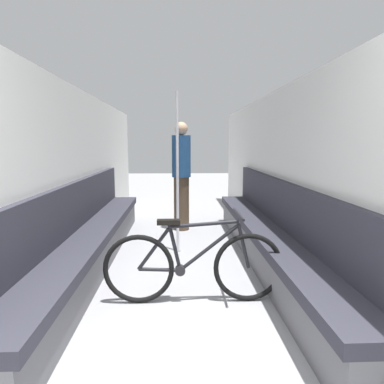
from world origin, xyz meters
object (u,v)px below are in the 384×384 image
bicycle (194,265)px  passenger_standing (181,175)px  grab_pole_near (177,176)px  bench_seat_row_left (90,240)px  bench_seat_row_right (269,238)px

bicycle → passenger_standing: (-0.08, 2.59, 0.56)m
bicycle → grab_pole_near: grab_pole_near is taller
bicycle → passenger_standing: bearing=77.2°
bench_seat_row_left → passenger_standing: size_ratio=2.65×
bench_seat_row_left → passenger_standing: bearing=57.7°
passenger_standing → bicycle: bearing=36.8°
bench_seat_row_left → passenger_standing: passenger_standing is taller
bicycle → grab_pole_near: size_ratio=0.78×
bench_seat_row_left → bicycle: 1.46m
bench_seat_row_right → grab_pole_near: size_ratio=2.24×
bench_seat_row_left → grab_pole_near: bearing=28.7°
bench_seat_row_left → bicycle: (1.14, -0.91, 0.02)m
bench_seat_row_right → bicycle: bench_seat_row_right is taller
passenger_standing → bench_seat_row_right: bearing=65.9°
grab_pole_near → bench_seat_row_right: bearing=-27.3°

